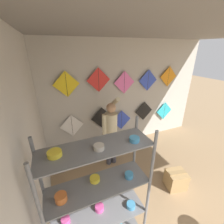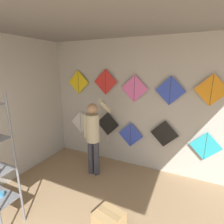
% 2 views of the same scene
% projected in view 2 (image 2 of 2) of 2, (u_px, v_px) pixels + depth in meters
% --- Properties ---
extents(back_panel, '(4.84, 0.06, 2.80)m').
position_uv_depth(back_panel, '(135.00, 106.00, 3.80)').
color(back_panel, '#BCB7AD').
rests_on(back_panel, ground).
extents(ceiling_slab, '(4.84, 4.47, 0.04)m').
position_uv_depth(ceiling_slab, '(83.00, 8.00, 1.80)').
color(ceiling_slab, gray).
extents(shopkeeper, '(0.42, 0.58, 1.64)m').
position_uv_depth(shopkeeper, '(93.00, 133.00, 3.54)').
color(shopkeeper, '#383842').
rests_on(shopkeeper, ground).
extents(cardboard_box, '(0.43, 0.39, 0.37)m').
position_uv_depth(cardboard_box, '(109.00, 224.00, 2.35)').
color(cardboard_box, tan).
rests_on(cardboard_box, ground).
extents(kite_0, '(0.57, 0.01, 0.57)m').
position_uv_depth(kite_0, '(81.00, 122.00, 4.42)').
color(kite_0, white).
extents(kite_1, '(0.57, 0.04, 0.71)m').
position_uv_depth(kite_1, '(108.00, 125.00, 4.10)').
color(kite_1, black).
extents(kite_2, '(0.57, 0.01, 0.57)m').
position_uv_depth(kite_2, '(131.00, 135.00, 3.90)').
color(kite_2, blue).
extents(kite_3, '(0.57, 0.01, 0.57)m').
position_uv_depth(kite_3, '(164.00, 134.00, 3.57)').
color(kite_3, black).
extents(kite_4, '(0.57, 0.01, 0.57)m').
position_uv_depth(kite_4, '(205.00, 146.00, 3.28)').
color(kite_4, '#28B2C6').
extents(kite_5, '(0.57, 0.01, 0.57)m').
position_uv_depth(kite_5, '(78.00, 82.00, 4.17)').
color(kite_5, yellow).
extents(kite_6, '(0.57, 0.01, 0.57)m').
position_uv_depth(kite_6, '(105.00, 82.00, 3.86)').
color(kite_6, red).
extents(kite_7, '(0.57, 0.01, 0.57)m').
position_uv_depth(kite_7, '(134.00, 89.00, 3.62)').
color(kite_7, pink).
extents(kite_8, '(0.57, 0.01, 0.57)m').
position_uv_depth(kite_8, '(170.00, 91.00, 3.32)').
color(kite_8, blue).
extents(kite_9, '(0.57, 0.01, 0.57)m').
position_uv_depth(kite_9, '(212.00, 90.00, 3.03)').
color(kite_9, orange).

